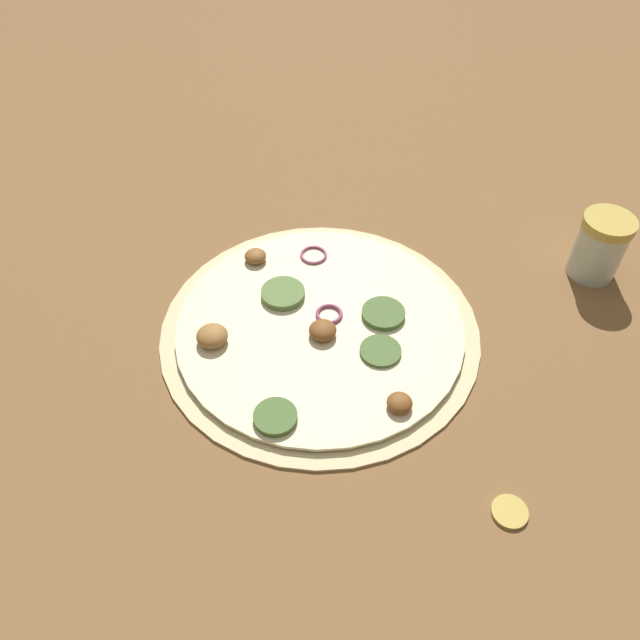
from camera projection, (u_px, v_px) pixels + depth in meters
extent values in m
plane|color=brown|center=(320.00, 330.00, 0.71)|extent=(3.00, 3.00, 0.00)
cylinder|color=beige|center=(320.00, 328.00, 0.70)|extent=(0.36, 0.36, 0.01)
cylinder|color=beige|center=(320.00, 325.00, 0.70)|extent=(0.32, 0.32, 0.00)
torus|color=#934266|center=(329.00, 314.00, 0.70)|extent=(0.03, 0.03, 0.00)
ellipsoid|color=brown|center=(320.00, 330.00, 0.68)|extent=(0.03, 0.03, 0.02)
ellipsoid|color=#996633|center=(212.00, 336.00, 0.67)|extent=(0.03, 0.03, 0.02)
ellipsoid|color=brown|center=(400.00, 403.00, 0.62)|extent=(0.03, 0.03, 0.01)
ellipsoid|color=brown|center=(255.00, 256.00, 0.76)|extent=(0.03, 0.03, 0.01)
cylinder|color=#47662D|center=(275.00, 417.00, 0.61)|extent=(0.04, 0.04, 0.01)
cylinder|color=#567538|center=(283.00, 293.00, 0.72)|extent=(0.05, 0.05, 0.01)
cylinder|color=#47662D|center=(380.00, 351.00, 0.67)|extent=(0.04, 0.04, 0.00)
cylinder|color=#47662D|center=(384.00, 315.00, 0.70)|extent=(0.05, 0.05, 0.01)
torus|color=#A34C70|center=(314.00, 255.00, 0.77)|extent=(0.03, 0.03, 0.00)
cylinder|color=silver|center=(598.00, 250.00, 0.75)|extent=(0.06, 0.06, 0.07)
cylinder|color=gold|center=(610.00, 223.00, 0.72)|extent=(0.06, 0.06, 0.01)
cylinder|color=gold|center=(510.00, 511.00, 0.55)|extent=(0.03, 0.03, 0.01)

